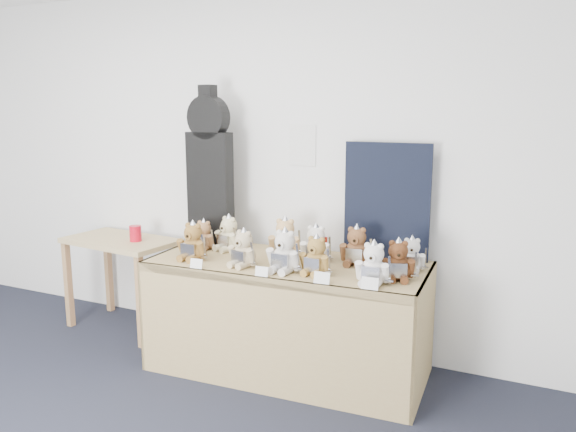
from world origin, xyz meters
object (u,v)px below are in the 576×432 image
at_px(teddy_front_far_right, 373,265).
at_px(teddy_back_right, 356,248).
at_px(teddy_front_centre, 285,253).
at_px(teddy_front_right, 316,257).
at_px(display_table, 283,289).
at_px(teddy_back_left, 228,235).
at_px(red_cup, 135,233).
at_px(teddy_front_end, 398,262).
at_px(teddy_back_centre_left, 285,239).
at_px(teddy_front_far_left, 193,243).
at_px(guitar_case, 210,168).
at_px(side_table, 121,254).
at_px(teddy_back_far_left, 204,236).
at_px(teddy_front_left, 243,250).
at_px(teddy_back_end, 412,256).
at_px(teddy_back_centre_right, 316,245).

height_order(teddy_front_far_right, teddy_back_right, teddy_back_right).
xyz_separation_m(teddy_front_centre, teddy_front_right, (0.20, 0.03, -0.01)).
xyz_separation_m(display_table, teddy_back_left, (-0.53, 0.19, 0.28)).
distance_m(red_cup, teddy_front_end, 2.16).
distance_m(teddy_front_right, teddy_back_centre_left, 0.47).
height_order(display_table, teddy_back_right, teddy_back_right).
relative_size(red_cup, teddy_front_far_left, 0.43).
bearing_deg(teddy_front_centre, teddy_front_far_left, -175.96).
xyz_separation_m(guitar_case, teddy_front_end, (1.50, -0.28, -0.47)).
distance_m(teddy_front_far_right, teddy_back_left, 1.23).
bearing_deg(teddy_front_far_left, teddy_front_end, 6.11).
bearing_deg(teddy_front_right, teddy_back_right, 67.39).
height_order(side_table, teddy_front_far_left, teddy_front_far_left).
bearing_deg(red_cup, teddy_back_far_left, -4.62).
height_order(teddy_front_right, teddy_back_right, teddy_back_right).
bearing_deg(teddy_front_left, teddy_front_centre, 11.31).
bearing_deg(teddy_front_far_left, guitar_case, 106.65).
bearing_deg(teddy_front_far_right, teddy_front_end, 50.51).
bearing_deg(teddy_front_end, teddy_back_end, 66.52).
distance_m(teddy_back_right, teddy_back_far_left, 1.14).
bearing_deg(teddy_back_right, teddy_back_centre_left, 176.33).
bearing_deg(teddy_back_right, teddy_front_end, -36.83).
bearing_deg(teddy_back_right, display_table, -158.95).
bearing_deg(side_table, teddy_back_left, 5.13).
bearing_deg(teddy_front_far_left, display_table, 13.10).
xyz_separation_m(teddy_back_centre_right, teddy_back_end, (0.63, 0.06, -0.01)).
bearing_deg(teddy_back_right, teddy_front_centre, -140.74).
height_order(red_cup, teddy_back_far_left, teddy_back_far_left).
distance_m(teddy_front_left, teddy_back_end, 1.08).
xyz_separation_m(guitar_case, teddy_back_centre_right, (0.90, -0.11, -0.47)).
bearing_deg(teddy_front_centre, display_table, 123.22).
xyz_separation_m(teddy_front_far_right, teddy_front_end, (0.11, 0.14, -0.00)).
bearing_deg(teddy_back_centre_right, teddy_back_end, -4.95).
xyz_separation_m(guitar_case, teddy_front_far_left, (0.12, -0.42, -0.46)).
height_order(teddy_front_left, teddy_back_left, teddy_back_left).
height_order(red_cup, teddy_front_far_right, teddy_front_far_right).
height_order(teddy_front_centre, teddy_back_centre_right, teddy_front_centre).
xyz_separation_m(side_table, teddy_front_left, (1.34, -0.34, 0.26)).
height_order(teddy_front_left, teddy_front_centre, teddy_front_centre).
xyz_separation_m(teddy_front_left, teddy_front_centre, (0.29, 0.00, 0.01)).
xyz_separation_m(teddy_front_right, teddy_front_end, (0.49, 0.10, 0.00)).
distance_m(teddy_front_far_left, teddy_front_left, 0.40).
relative_size(red_cup, teddy_back_right, 0.43).
xyz_separation_m(teddy_front_end, teddy_back_left, (-1.29, 0.19, 0.00)).
distance_m(side_table, teddy_front_right, 1.87).
distance_m(red_cup, teddy_front_left, 1.21).
bearing_deg(teddy_front_centre, teddy_back_end, 30.92).
bearing_deg(red_cup, teddy_front_centre, -12.48).
xyz_separation_m(teddy_back_left, teddy_back_centre_right, (0.69, -0.01, -0.00)).
bearing_deg(teddy_back_far_left, teddy_front_far_left, -73.17).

